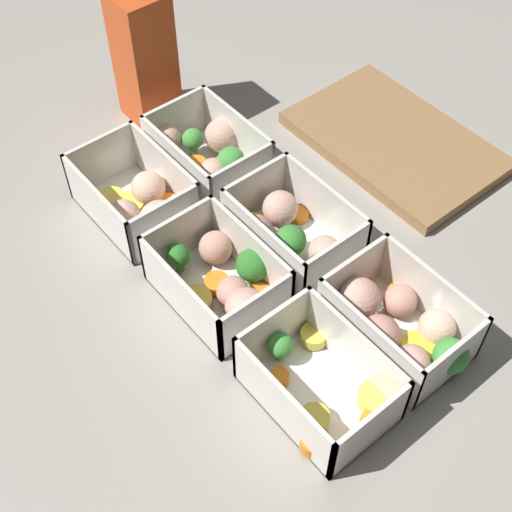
# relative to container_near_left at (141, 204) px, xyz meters

# --- Properties ---
(ground_plane) EXTENTS (4.00, 4.00, 0.00)m
(ground_plane) POSITION_rel_container_near_left_xyz_m (0.15, 0.06, -0.03)
(ground_plane) COLOR gray
(container_near_left) EXTENTS (0.16, 0.11, 0.07)m
(container_near_left) POSITION_rel_container_near_left_xyz_m (0.00, 0.00, 0.00)
(container_near_left) COLOR silver
(container_near_left) RESTS_ON ground_plane
(container_near_center) EXTENTS (0.15, 0.12, 0.07)m
(container_near_center) POSITION_rel_container_near_left_xyz_m (0.16, 0.01, 0.00)
(container_near_center) COLOR silver
(container_near_center) RESTS_ON ground_plane
(container_near_right) EXTENTS (0.15, 0.13, 0.07)m
(container_near_right) POSITION_rel_container_near_left_xyz_m (0.33, 0.00, -0.00)
(container_near_right) COLOR silver
(container_near_right) RESTS_ON ground_plane
(container_far_left) EXTENTS (0.16, 0.13, 0.07)m
(container_far_left) POSITION_rel_container_near_left_xyz_m (-0.02, 0.12, 0.00)
(container_far_left) COLOR silver
(container_far_left) RESTS_ON ground_plane
(container_far_center) EXTENTS (0.15, 0.12, 0.07)m
(container_far_center) POSITION_rel_container_near_left_xyz_m (0.15, 0.11, -0.00)
(container_far_center) COLOR silver
(container_far_center) RESTS_ON ground_plane
(container_far_right) EXTENTS (0.17, 0.13, 0.07)m
(container_far_right) POSITION_rel_container_near_left_xyz_m (0.33, 0.11, -0.00)
(container_far_right) COLOR silver
(container_far_right) RESTS_ON ground_plane
(juice_carton) EXTENTS (0.07, 0.07, 0.20)m
(juice_carton) POSITION_rel_container_near_left_xyz_m (-0.16, 0.12, 0.07)
(juice_carton) COLOR #D14C1E
(juice_carton) RESTS_ON ground_plane
(cutting_board) EXTENTS (0.28, 0.18, 0.02)m
(cutting_board) POSITION_rel_container_near_left_xyz_m (0.11, 0.34, -0.02)
(cutting_board) COLOR olive
(cutting_board) RESTS_ON ground_plane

